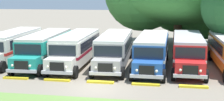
% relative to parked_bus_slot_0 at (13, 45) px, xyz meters
% --- Properties ---
extents(ground_plane, '(220.00, 220.00, 0.00)m').
position_rel_parked_bus_slot_0_xyz_m(ground_plane, '(10.10, -7.82, -1.58)').
color(ground_plane, slate).
extents(parked_bus_slot_0, '(3.20, 10.91, 2.82)m').
position_rel_parked_bus_slot_0_xyz_m(parked_bus_slot_0, '(0.00, 0.00, 0.00)').
color(parked_bus_slot_0, silver).
rests_on(parked_bus_slot_0, ground_plane).
extents(parked_bus_slot_1, '(3.17, 10.91, 2.82)m').
position_rel_parked_bus_slot_0_xyz_m(parked_bus_slot_1, '(3.58, -0.63, 0.00)').
color(parked_bus_slot_1, teal).
rests_on(parked_bus_slot_1, ground_plane).
extents(parked_bus_slot_2, '(2.95, 10.87, 2.82)m').
position_rel_parked_bus_slot_0_xyz_m(parked_bus_slot_2, '(6.57, -0.61, 0.00)').
color(parked_bus_slot_2, silver).
rests_on(parked_bus_slot_2, ground_plane).
extents(parked_bus_slot_3, '(3.12, 10.90, 2.82)m').
position_rel_parked_bus_slot_0_xyz_m(parked_bus_slot_3, '(10.10, -0.28, 0.00)').
color(parked_bus_slot_3, '#9E9993').
rests_on(parked_bus_slot_3, ground_plane).
extents(parked_bus_slot_4, '(2.81, 10.85, 2.82)m').
position_rel_parked_bus_slot_0_xyz_m(parked_bus_slot_4, '(13.52, -0.57, 0.00)').
color(parked_bus_slot_4, '#23519E').
rests_on(parked_bus_slot_4, ground_plane).
extents(parked_bus_slot_5, '(2.81, 10.86, 2.82)m').
position_rel_parked_bus_slot_0_xyz_m(parked_bus_slot_5, '(16.60, 0.04, 0.00)').
color(parked_bus_slot_5, red).
rests_on(parked_bus_slot_5, ground_plane).
extents(curb_wheelstop_1, '(2.00, 0.36, 0.15)m').
position_rel_parked_bus_slot_0_xyz_m(curb_wheelstop_1, '(3.46, -6.46, -1.51)').
color(curb_wheelstop_1, yellow).
rests_on(curb_wheelstop_1, ground_plane).
extents(curb_wheelstop_2, '(2.00, 0.36, 0.15)m').
position_rel_parked_bus_slot_0_xyz_m(curb_wheelstop_2, '(6.78, -6.46, -1.51)').
color(curb_wheelstop_2, yellow).
rests_on(curb_wheelstop_2, ground_plane).
extents(curb_wheelstop_3, '(2.00, 0.36, 0.15)m').
position_rel_parked_bus_slot_0_xyz_m(curb_wheelstop_3, '(10.10, -6.46, -1.51)').
color(curb_wheelstop_3, yellow).
rests_on(curb_wheelstop_3, ground_plane).
extents(curb_wheelstop_4, '(2.00, 0.36, 0.15)m').
position_rel_parked_bus_slot_0_xyz_m(curb_wheelstop_4, '(13.42, -6.46, -1.51)').
color(curb_wheelstop_4, yellow).
rests_on(curb_wheelstop_4, ground_plane).
extents(curb_wheelstop_5, '(2.00, 0.36, 0.15)m').
position_rel_parked_bus_slot_0_xyz_m(curb_wheelstop_5, '(16.73, -6.46, -1.51)').
color(curb_wheelstop_5, yellow).
rests_on(curb_wheelstop_5, ground_plane).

